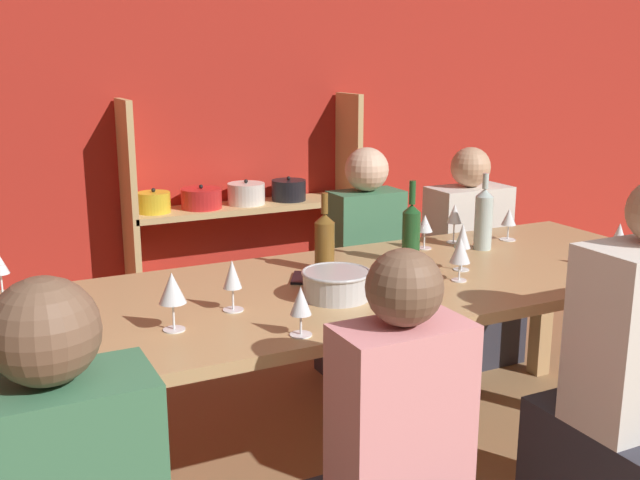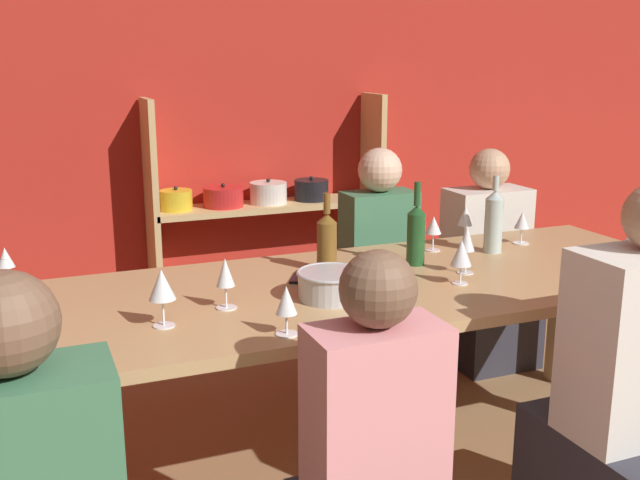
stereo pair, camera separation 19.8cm
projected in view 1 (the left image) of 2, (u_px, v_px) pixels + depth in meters
name	position (u px, v px, depth m)	size (l,w,h in m)	color
wall_back_red	(165.00, 96.00, 4.34)	(8.80, 0.06, 2.70)	red
shelf_unit	(244.00, 241.00, 4.54)	(1.43, 0.30, 1.35)	tan
dining_table	(332.00, 306.00, 2.71)	(2.96, 0.97, 0.77)	tan
mixing_bowl	(336.00, 283.00, 2.55)	(0.24, 0.24, 0.10)	#B7BABC
wine_bottle_green	(325.00, 241.00, 2.86)	(0.08, 0.08, 0.30)	brown
wine_bottle_dark	(411.00, 232.00, 2.97)	(0.07, 0.07, 0.33)	#1E4C23
wine_bottle_amber	(484.00, 218.00, 3.18)	(0.08, 0.08, 0.33)	#B2C6C1
wine_glass_empty_a	(301.00, 302.00, 2.20)	(0.07, 0.07, 0.15)	white
wine_glass_empty_b	(455.00, 215.00, 3.29)	(0.07, 0.07, 0.18)	white
wine_glass_red_c	(460.00, 251.00, 2.73)	(0.08, 0.08, 0.17)	white
wine_glass_white_a	(619.00, 237.00, 2.89)	(0.07, 0.07, 0.18)	white
wine_glass_red_d	(425.00, 225.00, 3.20)	(0.07, 0.07, 0.15)	white
wine_glass_red_e	(0.00, 266.00, 2.54)	(0.07, 0.07, 0.16)	white
wine_glass_empty_c	(509.00, 218.00, 3.35)	(0.07, 0.07, 0.14)	white
wine_glass_empty_d	(232.00, 276.00, 2.41)	(0.07, 0.07, 0.17)	white
wine_glass_white_b	(172.00, 290.00, 2.24)	(0.08, 0.08, 0.18)	white
wine_glass_white_c	(463.00, 238.00, 2.87)	(0.06, 0.06, 0.19)	white
cell_phone	(302.00, 278.00, 2.78)	(0.14, 0.16, 0.01)	black
person_near_a	(637.00, 425.00, 2.37)	(0.45, 0.57, 1.24)	#2D2D38
person_far_a	(365.00, 295.00, 3.67)	(0.35, 0.43, 1.16)	#2D2D38
person_far_b	(465.00, 281.00, 4.01)	(0.42, 0.53, 1.13)	#2D2D38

